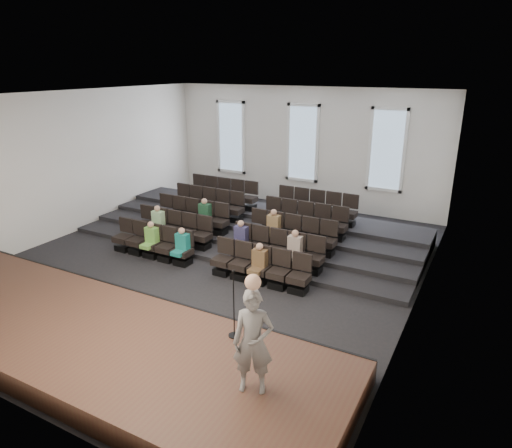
{
  "coord_description": "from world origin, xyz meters",
  "views": [
    {
      "loc": [
        7.32,
        -10.84,
        5.8
      ],
      "look_at": [
        1.24,
        0.5,
        1.3
      ],
      "focal_mm": 32.0,
      "sensor_mm": 36.0,
      "label": 1
    }
  ],
  "objects": [
    {
      "name": "risers",
      "position": [
        0.0,
        3.17,
        0.2
      ],
      "size": [
        11.8,
        4.8,
        0.6
      ],
      "color": "black",
      "rests_on": "ground"
    },
    {
      "name": "seating_rows",
      "position": [
        -0.0,
        1.54,
        0.68
      ],
      "size": [
        6.8,
        4.7,
        1.67
      ],
      "color": "black",
      "rests_on": "ground"
    },
    {
      "name": "wall_left",
      "position": [
        -6.02,
        0.0,
        2.5
      ],
      "size": [
        0.04,
        14.0,
        5.0
      ],
      "primitive_type": "cube",
      "color": "silver",
      "rests_on": "ground"
    },
    {
      "name": "windows",
      "position": [
        0.0,
        6.95,
        2.7
      ],
      "size": [
        8.44,
        0.1,
        3.24
      ],
      "color": "white",
      "rests_on": "wall_back"
    },
    {
      "name": "ceiling",
      "position": [
        0.0,
        0.0,
        5.01
      ],
      "size": [
        12.0,
        14.0,
        0.02
      ],
      "primitive_type": "cube",
      "color": "white",
      "rests_on": "ground"
    },
    {
      "name": "wall_back",
      "position": [
        0.0,
        7.02,
        2.5
      ],
      "size": [
        12.0,
        0.04,
        5.0
      ],
      "primitive_type": "cube",
      "color": "silver",
      "rests_on": "ground"
    },
    {
      "name": "speaker",
      "position": [
        4.2,
        -5.13,
        1.44
      ],
      "size": [
        0.81,
        0.67,
        1.88
      ],
      "primitive_type": "imported",
      "rotation": [
        0.0,
        0.0,
        0.38
      ],
      "color": "slate",
      "rests_on": "stage"
    },
    {
      "name": "stage_lip",
      "position": [
        0.0,
        -3.33,
        0.25
      ],
      "size": [
        11.8,
        0.06,
        0.52
      ],
      "primitive_type": "cube",
      "color": "black",
      "rests_on": "ground"
    },
    {
      "name": "stage",
      "position": [
        0.0,
        -5.1,
        0.25
      ],
      "size": [
        11.8,
        3.6,
        0.5
      ],
      "primitive_type": "cube",
      "color": "#41291C",
      "rests_on": "ground"
    },
    {
      "name": "wall_right",
      "position": [
        6.02,
        0.0,
        2.5
      ],
      "size": [
        0.04,
        14.0,
        5.0
      ],
      "primitive_type": "cube",
      "color": "silver",
      "rests_on": "ground"
    },
    {
      "name": "ground",
      "position": [
        0.0,
        0.0,
        0.0
      ],
      "size": [
        14.0,
        14.0,
        0.0
      ],
      "primitive_type": "plane",
      "color": "black",
      "rests_on": "ground"
    },
    {
      "name": "audience",
      "position": [
        0.0,
        0.32,
        0.81
      ],
      "size": [
        5.45,
        2.64,
        1.1
      ],
      "color": "#71B94A",
      "rests_on": "seating_rows"
    },
    {
      "name": "mic_stand",
      "position": [
        3.08,
        -3.88,
        0.95
      ],
      "size": [
        0.25,
        0.25,
        1.5
      ],
      "color": "black",
      "rests_on": "stage"
    }
  ]
}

